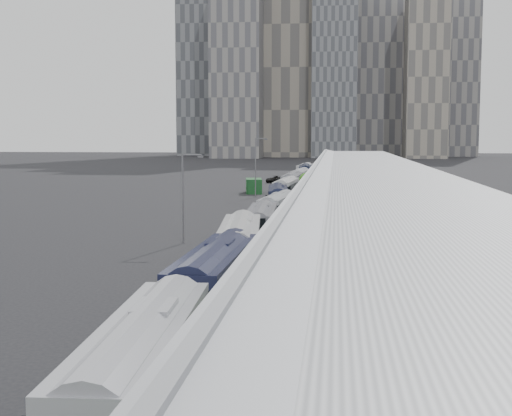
# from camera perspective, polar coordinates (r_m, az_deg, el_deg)

# --- Properties ---
(sidewalk) EXTENTS (10.00, 170.00, 0.12)m
(sidewalk) POSITION_cam_1_polar(r_m,az_deg,el_deg) (73.29, 6.26, -2.10)
(sidewalk) COLOR gray
(sidewalk) RESTS_ON ground
(lane_line) EXTENTS (0.12, 160.00, 0.02)m
(lane_line) POSITION_cam_1_polar(r_m,az_deg,el_deg) (74.06, -1.90, -2.03)
(lane_line) COLOR gold
(lane_line) RESTS_ON ground
(depot) EXTENTS (12.45, 160.40, 7.20)m
(depot) POSITION_cam_1_polar(r_m,az_deg,el_deg) (73.00, 9.42, 0.55)
(depot) COLOR gray
(depot) RESTS_ON ground
(skyline) EXTENTS (145.00, 64.00, 120.00)m
(skyline) POSITION_cam_1_polar(r_m,az_deg,el_deg) (344.38, 4.47, 12.62)
(skyline) COLOR slate
(skyline) RESTS_ON ground
(bus_0) EXTENTS (3.50, 13.97, 4.05)m
(bus_0) POSITION_cam_1_polar(r_m,az_deg,el_deg) (25.50, -9.00, -13.56)
(bus_0) COLOR #93949C
(bus_0) RESTS_ON ground
(bus_1) EXTENTS (3.11, 14.04, 4.09)m
(bus_1) POSITION_cam_1_polar(r_m,az_deg,el_deg) (39.97, -3.24, -6.33)
(bus_1) COLOR #161932
(bus_1) RESTS_ON ground
(bus_2) EXTENTS (4.07, 14.03, 4.04)m
(bus_2) POSITION_cam_1_polar(r_m,az_deg,el_deg) (51.61, -1.30, -3.57)
(bus_2) COLOR #B9B9BB
(bus_2) RESTS_ON ground
(bus_3) EXTENTS (3.06, 12.54, 3.64)m
(bus_3) POSITION_cam_1_polar(r_m,az_deg,el_deg) (66.20, 0.44, -1.63)
(bus_3) COLOR slate
(bus_3) RESTS_ON ground
(bus_4) EXTENTS (3.66, 12.22, 3.52)m
(bus_4) POSITION_cam_1_polar(r_m,az_deg,el_deg) (81.51, 1.74, -0.26)
(bus_4) COLOR #9DA0A6
(bus_4) RESTS_ON ground
(bus_5) EXTENTS (3.56, 12.46, 3.59)m
(bus_5) POSITION_cam_1_polar(r_m,az_deg,el_deg) (93.26, 1.77, 0.53)
(bus_5) COLOR black
(bus_5) RESTS_ON ground
(bus_6) EXTENTS (3.34, 12.55, 3.63)m
(bus_6) POSITION_cam_1_polar(r_m,az_deg,el_deg) (108.83, 2.44, 1.30)
(bus_6) COLOR #BBBCBE
(bus_6) RESTS_ON ground
(bus_7) EXTENTS (3.11, 13.21, 3.84)m
(bus_7) POSITION_cam_1_polar(r_m,az_deg,el_deg) (121.23, 2.93, 1.80)
(bus_7) COLOR slate
(bus_7) RESTS_ON ground
(bus_8) EXTENTS (3.44, 13.06, 3.78)m
(bus_8) POSITION_cam_1_polar(r_m,az_deg,el_deg) (135.83, 3.57, 2.22)
(bus_8) COLOR #A9AAB4
(bus_8) RESTS_ON ground
(bus_9) EXTENTS (3.31, 13.65, 3.96)m
(bus_9) POSITION_cam_1_polar(r_m,az_deg,el_deg) (151.90, 3.98, 2.63)
(bus_9) COLOR black
(bus_9) RESTS_ON ground
(bus_10) EXTENTS (3.52, 12.62, 3.64)m
(bus_10) POSITION_cam_1_polar(r_m,az_deg,el_deg) (165.55, 3.93, 2.85)
(bus_10) COLOR #B3B2B5
(bus_10) RESTS_ON ground
(tree_0) EXTENTS (2.20, 2.20, 4.87)m
(tree_0) POSITION_cam_1_polar(r_m,az_deg,el_deg) (28.02, -0.78, -7.36)
(tree_0) COLOR black
(tree_0) RESTS_ON ground
(tree_1) EXTENTS (1.43, 1.43, 3.88)m
(tree_1) POSITION_cam_1_polar(r_m,az_deg,el_deg) (47.91, 2.71, -2.60)
(tree_1) COLOR black
(tree_1) RESTS_ON ground
(tree_2) EXTENTS (1.04, 1.04, 4.19)m
(tree_2) POSITION_cam_1_polar(r_m,az_deg,el_deg) (73.15, 4.16, 0.61)
(tree_2) COLOR black
(tree_2) RESTS_ON ground
(tree_3) EXTENTS (2.63, 2.63, 5.26)m
(tree_3) POSITION_cam_1_polar(r_m,az_deg,el_deg) (99.70, 4.31, 2.25)
(tree_3) COLOR black
(tree_3) RESTS_ON ground
(street_lamp_near) EXTENTS (2.04, 0.22, 8.43)m
(street_lamp_near) POSITION_cam_1_polar(r_m,az_deg,el_deg) (66.85, -5.71, 1.31)
(street_lamp_near) COLOR #59595E
(street_lamp_near) RESTS_ON ground
(street_lamp_far) EXTENTS (2.04, 0.22, 9.71)m
(street_lamp_far) POSITION_cam_1_polar(r_m,az_deg,el_deg) (116.35, 0.05, 3.58)
(street_lamp_far) COLOR #59595E
(street_lamp_far) RESTS_ON ground
(shipping_container) EXTENTS (3.51, 6.32, 2.55)m
(shipping_container) POSITION_cam_1_polar(r_m,az_deg,el_deg) (125.24, -0.18, 1.78)
(shipping_container) COLOR #123D1A
(shipping_container) RESTS_ON ground
(suv) EXTENTS (4.43, 5.81, 1.47)m
(suv) POSITION_cam_1_polar(r_m,az_deg,el_deg) (152.97, 1.55, 2.31)
(suv) COLOR black
(suv) RESTS_ON ground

